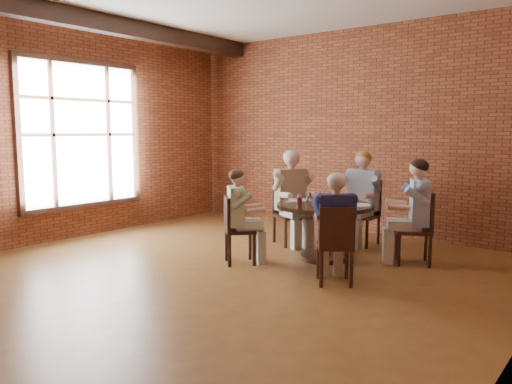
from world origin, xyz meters
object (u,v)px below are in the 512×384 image
Objects in this scene: diner_a at (414,212)px; chair_e at (336,242)px; chair_c at (289,209)px; chair_d at (235,227)px; diner_b at (361,198)px; smartphone at (338,209)px; chair_b at (363,209)px; diner_d at (240,217)px; dining_table at (325,220)px; diner_e at (335,229)px; diner_c at (292,198)px; chair_a at (421,225)px.

chair_e is at bearing -40.38° from diner_a.
chair_c reaches higher than chair_d.
smartphone is (0.39, -1.41, 0.05)m from diner_b.
diner_a reaches higher than chair_b.
diner_a is 10.39× the size of smartphone.
chair_c is (-0.91, -0.66, 0.00)m from chair_b.
chair_e is at bearing -140.78° from diner_d.
chair_e reaches higher than chair_d.
dining_table is 1.06m from diner_e.
diner_c is 1.41m from chair_d.
diner_c is 2.08m from chair_e.
diner_b is at bearing -69.74° from chair_d.
diner_b reaches higher than chair_a.
diner_b reaches higher than smartphone.
smartphone is at bearing -113.02° from diner_d.
chair_a is 1.95m from diner_c.
chair_b is at bearing 90.00° from diner_b.
diner_c is 1.35m from diner_d.
diner_e is at bearing -80.70° from smartphone.
diner_b is 0.99× the size of diner_c.
dining_table is 1.04× the size of diner_d.
dining_table is at bearing 123.49° from smartphone.
dining_table is at bearing -90.00° from chair_c.
diner_e is at bearing -73.41° from chair_b.
chair_b is 2.18m from diner_d.
chair_d is (-0.79, -2.00, -0.22)m from diner_b.
chair_a is at bearing -142.26° from chair_e.
chair_b is 0.20m from diner_b.
diner_d is 1.44m from chair_e.
diner_b is 1.47m from smartphone.
diner_e is (1.56, -1.39, 0.10)m from chair_c.
dining_table is 9.78× the size of smartphone.
diner_c is at bearing -46.47° from chair_d.
diner_b reaches higher than diner_e.
chair_e is (1.43, -0.06, -0.12)m from diner_d.
diner_e is (1.39, -0.00, 0.01)m from diner_d.
smartphone is (1.22, -0.81, 0.05)m from diner_c.
diner_d is (-1.77, -1.37, -0.06)m from diner_a.
chair_a is at bearing -58.08° from diner_c.
chair_e is (0.67, -0.91, -0.04)m from dining_table.
diner_d is (-0.76, -0.85, 0.08)m from dining_table.
dining_table is 1.15m from diner_a.
diner_d is (0.09, -1.34, -0.10)m from diner_c.
chair_c is 1.40m from diner_d.
smartphone is at bearing -93.45° from diner_c.
chair_b is 2.24m from chair_d.
diner_e reaches higher than diner_d.
diner_a is 1.18m from diner_b.
chair_a is 0.67× the size of diner_b.
chair_c is at bearing 150.01° from dining_table.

